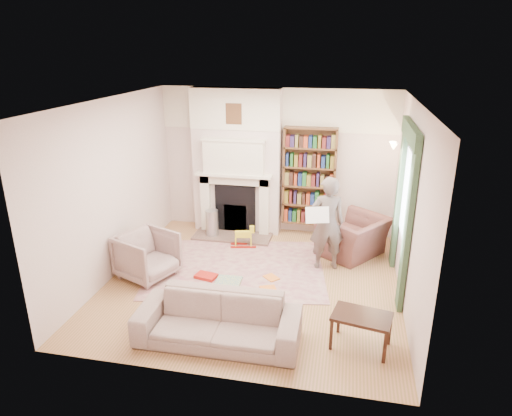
% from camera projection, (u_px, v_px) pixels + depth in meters
% --- Properties ---
extents(floor, '(4.50, 4.50, 0.00)m').
position_uv_depth(floor, '(253.00, 281.00, 7.23)').
color(floor, olive).
rests_on(floor, ground).
extents(ceiling, '(4.50, 4.50, 0.00)m').
position_uv_depth(ceiling, '(252.00, 102.00, 6.29)').
color(ceiling, white).
rests_on(ceiling, wall_back).
extents(wall_back, '(4.50, 0.00, 4.50)m').
position_uv_depth(wall_back, '(277.00, 162.00, 8.84)').
color(wall_back, silver).
rests_on(wall_back, floor).
extents(wall_front, '(4.50, 0.00, 4.50)m').
position_uv_depth(wall_front, '(207.00, 266.00, 4.69)').
color(wall_front, silver).
rests_on(wall_front, floor).
extents(wall_left, '(0.00, 4.50, 4.50)m').
position_uv_depth(wall_left, '(113.00, 189.00, 7.19)').
color(wall_left, silver).
rests_on(wall_left, floor).
extents(wall_right, '(0.00, 4.50, 4.50)m').
position_uv_depth(wall_right, '(411.00, 208.00, 6.33)').
color(wall_right, silver).
rests_on(wall_right, floor).
extents(fireplace, '(1.70, 0.58, 2.80)m').
position_uv_depth(fireplace, '(237.00, 163.00, 8.80)').
color(fireplace, silver).
rests_on(fireplace, floor).
extents(bookcase, '(1.00, 0.24, 1.85)m').
position_uv_depth(bookcase, '(309.00, 177.00, 8.67)').
color(bookcase, brown).
rests_on(bookcase, floor).
extents(window, '(0.02, 0.90, 1.30)m').
position_uv_depth(window, '(407.00, 196.00, 6.69)').
color(window, silver).
rests_on(window, wall_right).
extents(curtain_left, '(0.07, 0.32, 2.40)m').
position_uv_depth(curtain_left, '(408.00, 229.00, 6.14)').
color(curtain_left, '#2A422D').
rests_on(curtain_left, floor).
extents(curtain_right, '(0.07, 0.32, 2.40)m').
position_uv_depth(curtain_right, '(399.00, 197.00, 7.43)').
color(curtain_right, '#2A422D').
rests_on(curtain_right, floor).
extents(pelmet, '(0.09, 1.70, 0.24)m').
position_uv_depth(pelmet, '(411.00, 133.00, 6.38)').
color(pelmet, '#2A422D').
rests_on(pelmet, wall_right).
extents(wall_sconce, '(0.20, 0.24, 0.24)m').
position_uv_depth(wall_sconce, '(390.00, 149.00, 7.59)').
color(wall_sconce, gold).
rests_on(wall_sconce, wall_right).
extents(rug, '(3.20, 2.65, 0.01)m').
position_uv_depth(rug, '(237.00, 268.00, 7.65)').
color(rug, '#C1AE92').
rests_on(rug, floor).
extents(armchair_reading, '(1.40, 1.43, 0.70)m').
position_uv_depth(armchair_reading, '(353.00, 236.00, 8.04)').
color(armchair_reading, '#532C2D').
rests_on(armchair_reading, floor).
extents(armchair_left, '(1.06, 1.05, 0.74)m').
position_uv_depth(armchair_left, '(147.00, 255.00, 7.27)').
color(armchair_left, '#B5A696').
rests_on(armchair_left, floor).
extents(sofa, '(2.05, 0.82, 0.60)m').
position_uv_depth(sofa, '(218.00, 320.00, 5.69)').
color(sofa, '#B7AB97').
rests_on(sofa, floor).
extents(man_reading, '(0.66, 0.53, 1.59)m').
position_uv_depth(man_reading, '(327.00, 224.00, 7.42)').
color(man_reading, '#594D47').
rests_on(man_reading, floor).
extents(newspaper, '(0.39, 0.21, 0.25)m').
position_uv_depth(newspaper, '(317.00, 215.00, 7.20)').
color(newspaper, white).
rests_on(newspaper, man_reading).
extents(coffee_table, '(0.78, 0.58, 0.45)m').
position_uv_depth(coffee_table, '(361.00, 331.00, 5.60)').
color(coffee_table, '#371C13').
rests_on(coffee_table, floor).
extents(paraffin_heater, '(0.28, 0.28, 0.55)m').
position_uv_depth(paraffin_heater, '(212.00, 224.00, 8.81)').
color(paraffin_heater, '#B1B2B9').
rests_on(paraffin_heater, floor).
extents(rocking_horse, '(0.50, 0.29, 0.42)m').
position_uv_depth(rocking_horse, '(243.00, 237.00, 8.40)').
color(rocking_horse, yellow).
rests_on(rocking_horse, rug).
extents(board_game, '(0.41, 0.41, 0.03)m').
position_uv_depth(board_game, '(228.00, 282.00, 7.16)').
color(board_game, gold).
rests_on(board_game, rug).
extents(game_box_lid, '(0.38, 0.29, 0.06)m').
position_uv_depth(game_box_lid, '(206.00, 276.00, 7.32)').
color(game_box_lid, '#B01C14').
rests_on(game_box_lid, rug).
extents(comic_annuals, '(0.48, 0.97, 0.02)m').
position_uv_depth(comic_annuals, '(267.00, 290.00, 6.93)').
color(comic_annuals, red).
rests_on(comic_annuals, rug).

